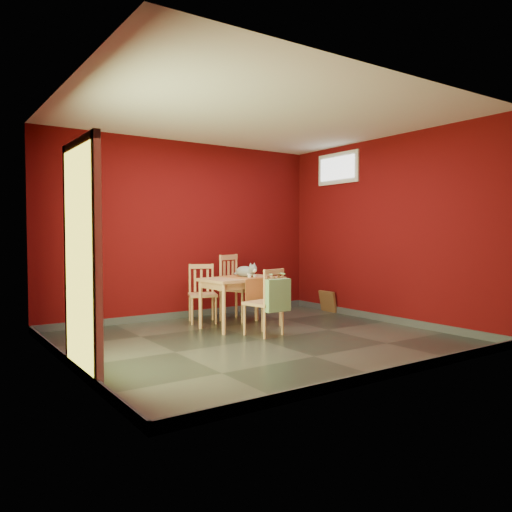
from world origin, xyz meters
TOP-DOWN VIEW (x-y plane):
  - ground at (0.00, 0.00)m, footprint 4.50×4.50m
  - room_shell at (0.00, 0.00)m, footprint 4.50×4.50m
  - doorway at (-2.23, -0.40)m, footprint 0.06×1.01m
  - window at (2.23, 1.00)m, footprint 0.05×0.90m
  - outlet_plate at (1.60, 1.99)m, footprint 0.08×0.02m
  - dining_table at (0.26, 0.83)m, footprint 1.16×0.75m
  - table_runner at (0.26, 0.72)m, footprint 0.37×0.68m
  - chair_far_left at (0.01, 1.49)m, footprint 0.51×0.51m
  - chair_far_right at (0.53, 1.37)m, footprint 0.60×0.60m
  - chair_near at (0.21, 0.17)m, footprint 0.48×0.48m
  - tote_bag at (0.24, -0.04)m, footprint 0.34×0.20m
  - cat at (0.34, 0.84)m, footprint 0.26×0.45m
  - picture_frame at (2.19, 1.18)m, footprint 0.12×0.35m

SIDE VIEW (x-z plane):
  - ground at x=0.00m, z-range 0.00..0.00m
  - room_shell at x=0.00m, z-range -2.20..2.30m
  - picture_frame at x=2.19m, z-range 0.00..0.35m
  - outlet_plate at x=1.60m, z-range 0.24..0.36m
  - chair_far_left at x=0.01m, z-range 0.01..0.86m
  - chair_near at x=0.21m, z-range 0.01..0.86m
  - chair_far_right at x=0.53m, z-range 0.01..0.99m
  - tote_bag at x=0.24m, z-range 0.30..0.77m
  - dining_table at x=0.26m, z-range 0.26..0.95m
  - table_runner at x=0.26m, z-range 0.48..0.80m
  - cat at x=0.34m, z-range 0.69..0.90m
  - doorway at x=-2.23m, z-range 0.06..2.19m
  - window at x=2.23m, z-range 2.10..2.60m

